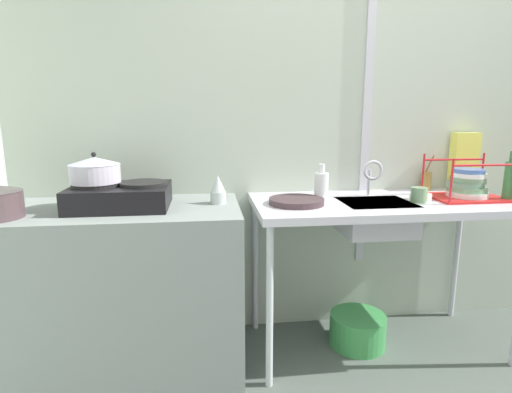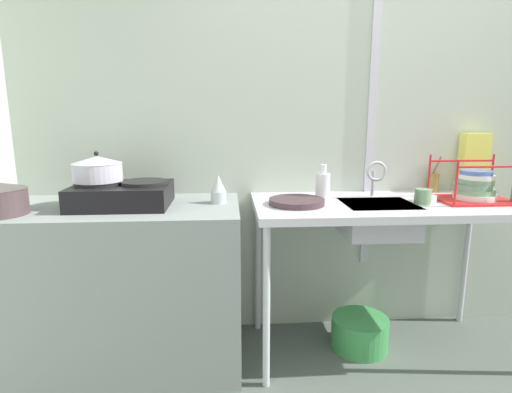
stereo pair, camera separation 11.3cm
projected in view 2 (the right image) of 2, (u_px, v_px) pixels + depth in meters
wall_back at (387, 109)px, 2.45m from camera, size 5.20×0.10×2.76m
wall_metal_strip at (374, 85)px, 2.36m from camera, size 0.05×0.01×2.21m
counter_concrete at (123, 285)px, 2.16m from camera, size 1.25×0.65×0.88m
counter_sink at (384, 214)px, 2.19m from camera, size 1.42×0.65×0.88m
stove at (122, 194)px, 2.07m from camera, size 0.48×0.38×0.13m
pot_on_left_burner at (97, 169)px, 2.03m from camera, size 0.25×0.25×0.15m
percolator at (218, 189)px, 2.14m from camera, size 0.08×0.08×0.15m
sink_basin at (378, 219)px, 2.16m from camera, size 0.38×0.33×0.17m
faucet at (376, 174)px, 2.27m from camera, size 0.12×0.07×0.21m
frying_pan at (297, 202)px, 2.11m from camera, size 0.29×0.29×0.03m
dish_rack at (474, 188)px, 2.19m from camera, size 0.40×0.30×0.24m
cup_by_rack at (423, 197)px, 2.12m from camera, size 0.09×0.09×0.08m
small_bowl_on_drainboard at (425, 199)px, 2.18m from camera, size 0.12×0.12×0.04m
bottle_by_sink at (323, 186)px, 2.19m from camera, size 0.08×0.08×0.20m
cereal_box at (473, 163)px, 2.45m from camera, size 0.17×0.08×0.36m
utensil_jar at (433, 182)px, 2.46m from camera, size 0.06×0.08×0.22m
bucket_on_floor at (360, 333)px, 2.34m from camera, size 0.33×0.33×0.19m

